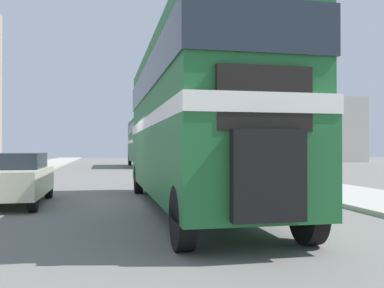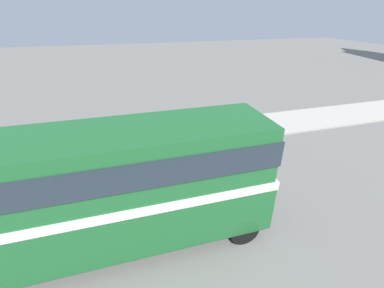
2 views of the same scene
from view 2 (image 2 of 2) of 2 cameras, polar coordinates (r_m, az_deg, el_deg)
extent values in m
plane|color=slate|center=(10.44, -6.05, -15.34)|extent=(120.00, 120.00, 0.00)
cube|color=#B7B2A8|center=(16.01, -10.65, 1.02)|extent=(3.50, 120.00, 0.12)
cube|color=#1E602D|center=(8.83, -18.50, -15.07)|extent=(2.41, 10.48, 1.63)
cube|color=white|center=(8.23, -19.50, -10.08)|extent=(2.43, 10.54, 0.30)
cube|color=#1E602D|center=(7.67, -20.70, -3.89)|extent=(2.36, 10.27, 1.78)
cube|color=#232D38|center=(7.63, -20.81, -3.32)|extent=(2.43, 10.38, 0.80)
cylinder|color=black|center=(10.68, 6.25, -10.60)|extent=(0.28, 1.02, 1.02)
cylinder|color=black|center=(9.27, 11.41, -18.29)|extent=(0.28, 1.02, 1.02)
cube|color=beige|center=(13.15, -9.89, -2.15)|extent=(1.80, 3.99, 0.74)
cube|color=#232D38|center=(12.89, -9.40, 0.24)|extent=(1.58, 2.07, 0.45)
cylinder|color=black|center=(13.98, -16.49, -2.61)|extent=(0.20, 0.64, 0.64)
cylinder|color=black|center=(12.61, -16.28, -6.12)|extent=(0.20, 0.64, 0.64)
cylinder|color=black|center=(14.20, -4.03, -0.95)|extent=(0.20, 0.64, 0.64)
cylinder|color=black|center=(12.85, -2.46, -4.21)|extent=(0.20, 0.64, 0.64)
camera|label=1|loc=(15.82, -62.86, -8.93)|focal=40.00mm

